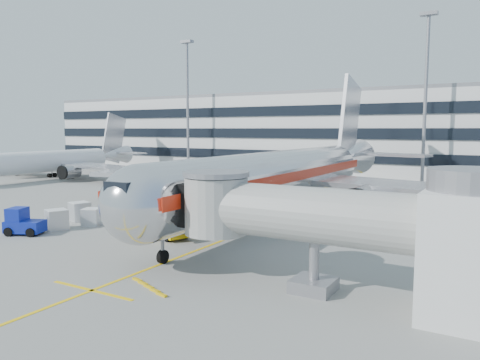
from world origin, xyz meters
The scene contains 15 objects.
ground centered at (0.00, 0.00, 0.00)m, with size 180.00×180.00×0.00m, color gray.
lead_in_line centered at (0.00, 10.00, 0.01)m, with size 0.25×70.00×0.01m, color yellow.
stop_bar centered at (0.00, -14.00, 0.01)m, with size 6.00×0.25×0.01m, color yellow.
main_jet centered at (0.00, 11.72, 4.23)m, with size 50.95×48.70×16.06m.
jet_bridge centered at (12.18, -8.00, 3.87)m, with size 17.80×4.50×7.00m.
terminal centered at (0.00, 57.95, 7.80)m, with size 150.00×24.25×15.60m.
light_mast_west centered at (-35.00, 42.00, 14.88)m, with size 2.40×1.20×25.45m.
light_mast_centre centered at (8.00, 42.00, 14.88)m, with size 2.40×1.20×25.45m.
second_jet centered at (-50.35, 22.80, 3.18)m, with size 38.21×36.52×12.04m.
belt_loader centered at (-4.87, -1.79, 0.71)m, with size 5.31×3.56×2.51m.
baggage_tug centered at (-15.56, -7.29, 0.98)m, with size 3.44×2.84×2.25m.
cargo_container_left centered at (-14.73, -4.57, 0.89)m, with size 2.18×2.18×1.77m.
cargo_container_right centered at (-13.40, -1.83, 0.80)m, with size 1.96×1.96×1.59m.
cargo_container_front centered at (-16.31, -0.69, 0.89)m, with size 2.10×2.10×1.77m.
ramp_worker centered at (-5.38, -2.18, 1.02)m, with size 0.74×0.49×2.04m, color #CDFF1A.
Camera 1 is at (19.44, -31.24, 8.77)m, focal length 35.00 mm.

